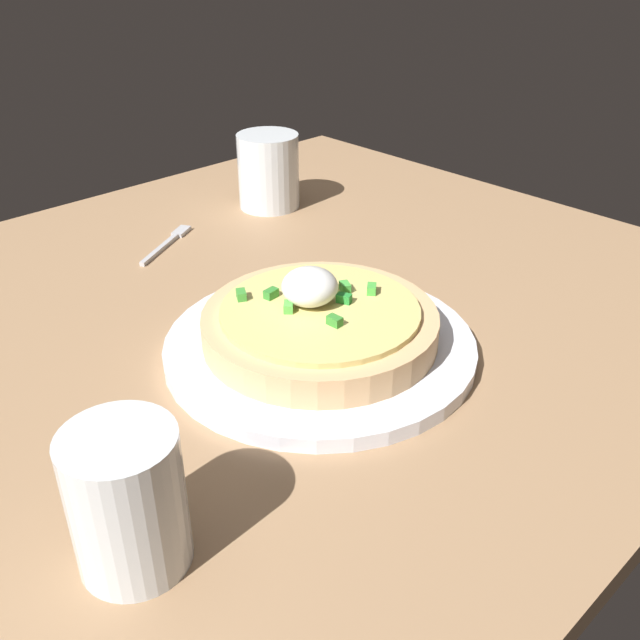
{
  "coord_description": "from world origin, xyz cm",
  "views": [
    {
      "loc": [
        -31.17,
        -49.12,
        37.2
      ],
      "look_at": [
        6.35,
        -10.19,
        5.71
      ],
      "focal_mm": 39.79,
      "sensor_mm": 36.0,
      "label": 1
    }
  ],
  "objects_px": {
    "pizza": "(319,322)",
    "cup_far": "(128,506)",
    "cup_near": "(269,172)",
    "fork": "(169,241)",
    "plate": "(320,346)"
  },
  "relations": [
    {
      "from": "cup_near",
      "to": "fork",
      "type": "height_order",
      "value": "cup_near"
    },
    {
      "from": "pizza",
      "to": "cup_far",
      "type": "relative_size",
      "value": 2.2
    },
    {
      "from": "cup_near",
      "to": "fork",
      "type": "bearing_deg",
      "value": -176.32
    },
    {
      "from": "cup_far",
      "to": "fork",
      "type": "xyz_separation_m",
      "value": [
        0.28,
        0.39,
        -0.04
      ]
    },
    {
      "from": "pizza",
      "to": "fork",
      "type": "height_order",
      "value": "pizza"
    },
    {
      "from": "fork",
      "to": "cup_near",
      "type": "bearing_deg",
      "value": -25.73
    },
    {
      "from": "pizza",
      "to": "cup_far",
      "type": "height_order",
      "value": "cup_far"
    },
    {
      "from": "pizza",
      "to": "cup_near",
      "type": "bearing_deg",
      "value": 56.54
    },
    {
      "from": "cup_near",
      "to": "pizza",
      "type": "bearing_deg",
      "value": -123.46
    },
    {
      "from": "pizza",
      "to": "fork",
      "type": "distance_m",
      "value": 0.3
    },
    {
      "from": "cup_near",
      "to": "fork",
      "type": "relative_size",
      "value": 0.94
    },
    {
      "from": "cup_far",
      "to": "fork",
      "type": "distance_m",
      "value": 0.48
    },
    {
      "from": "plate",
      "to": "pizza",
      "type": "height_order",
      "value": "pizza"
    },
    {
      "from": "pizza",
      "to": "fork",
      "type": "bearing_deg",
      "value": 82.92
    },
    {
      "from": "fork",
      "to": "cup_far",
      "type": "bearing_deg",
      "value": -155.27
    }
  ]
}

